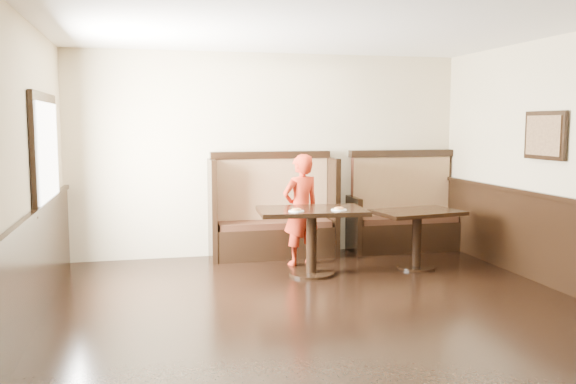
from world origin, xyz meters
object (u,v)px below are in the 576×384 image
object	(u,v)px
booth_main	(273,218)
booth_neighbor	(404,217)
table_neighbor	(417,225)
child	(301,210)
table_main	(311,224)

from	to	relation	value
booth_main	booth_neighbor	size ratio (longest dim) A/B	1.06
table_neighbor	child	bearing A→B (deg)	149.72
table_main	table_neighbor	size ratio (longest dim) A/B	1.14
table_main	booth_neighbor	bearing A→B (deg)	38.11
booth_main	table_neighbor	distance (m)	1.98
booth_main	table_neighbor	xyz separation A→B (m)	(1.64, -1.11, 0.03)
booth_neighbor	table_neighbor	bearing A→B (deg)	-105.84
booth_neighbor	table_main	xyz separation A→B (m)	(-1.71, -1.15, 0.14)
table_main	table_neighbor	xyz separation A→B (m)	(1.40, 0.04, -0.07)
booth_main	table_main	bearing A→B (deg)	-78.40
booth_neighbor	table_neighbor	xyz separation A→B (m)	(-0.31, -1.11, 0.07)
booth_main	table_main	xyz separation A→B (m)	(0.24, -1.15, 0.10)
table_main	table_neighbor	distance (m)	1.40
booth_main	booth_neighbor	world-z (taller)	same
booth_neighbor	child	xyz separation A→B (m)	(-1.70, -0.58, 0.24)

